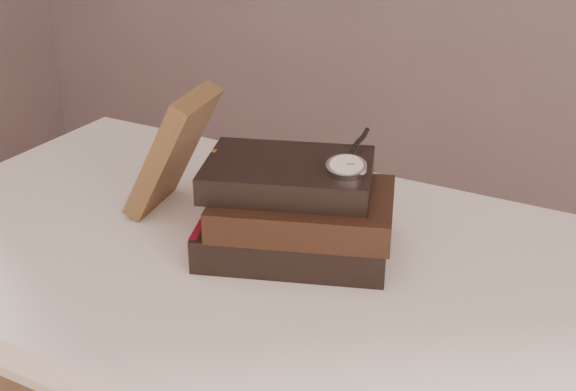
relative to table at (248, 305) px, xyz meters
The scene contains 5 objects.
table is the anchor object (origin of this frame).
book_stack 0.16m from the table, 19.42° to the left, with size 0.28×0.23×0.12m.
journal 0.24m from the table, 162.83° to the left, with size 0.03×0.12×0.19m, color #48311C.
pocket_watch 0.25m from the table, 16.37° to the left, with size 0.06×0.16×0.02m.
eyeglasses 0.18m from the table, 123.56° to the left, with size 0.13×0.14×0.05m.
Camera 1 is at (0.46, -0.38, 1.23)m, focal length 47.21 mm.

